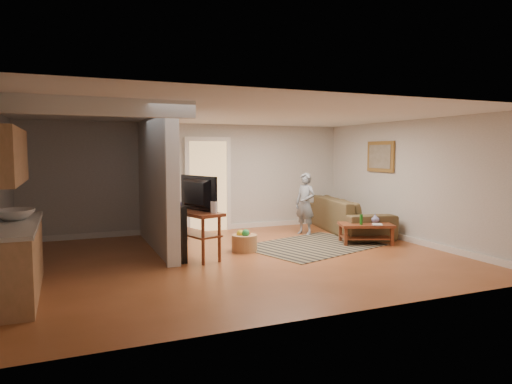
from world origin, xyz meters
TOP-DOWN VIEW (x-y plane):
  - ground at (0.00, 0.00)m, footprint 7.50×7.50m
  - room_shell at (-1.07, 0.43)m, footprint 7.54×6.02m
  - area_rug at (1.69, 0.45)m, footprint 2.97×2.53m
  - sofa at (3.30, 1.57)m, footprint 1.54×2.83m
  - coffee_table at (2.82, 0.25)m, footprint 1.19×0.94m
  - tv_console at (-0.73, 0.40)m, footprint 0.87×1.40m
  - speaker_left at (-1.00, 0.03)m, footprint 0.11×0.11m
  - speaker_right at (-1.00, 1.40)m, footprint 0.10×0.10m
  - toy_basket at (0.27, 0.52)m, footprint 0.48×0.48m
  - child at (2.16, 1.63)m, footprint 0.51×0.60m
  - toddler at (-0.60, 2.09)m, footprint 0.49×0.45m

SIDE VIEW (x-z plane):
  - ground at x=0.00m, z-range 0.00..0.00m
  - sofa at x=3.30m, z-range -0.39..0.39m
  - child at x=2.16m, z-range -0.69..0.69m
  - toddler at x=-0.60m, z-range -0.40..0.40m
  - area_rug at x=1.69m, z-range 0.00..0.01m
  - toy_basket at x=0.27m, z-range -0.04..0.39m
  - coffee_table at x=2.82m, z-range 0.01..0.63m
  - speaker_left at x=-1.00m, z-range 0.00..0.95m
  - speaker_right at x=-1.00m, z-range 0.00..1.00m
  - tv_console at x=-0.73m, z-range 0.19..1.32m
  - room_shell at x=-1.07m, z-range 0.20..2.72m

